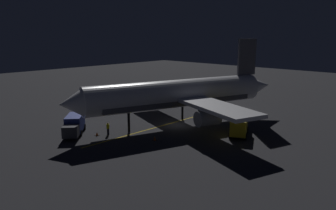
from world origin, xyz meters
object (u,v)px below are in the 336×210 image
object	(u,v)px
airliner	(180,94)
baggage_truck	(74,125)
traffic_cone_near_left	(155,139)
catering_truck	(239,125)
traffic_cone_near_right	(97,134)
ground_crew_worker	(108,128)

from	to	relation	value
airliner	baggage_truck	bearing A→B (deg)	61.89
airliner	traffic_cone_near_left	distance (m)	9.60
catering_truck	traffic_cone_near_right	world-z (taller)	catering_truck
baggage_truck	traffic_cone_near_right	bearing A→B (deg)	-146.68
baggage_truck	traffic_cone_near_right	distance (m)	3.47
airliner	baggage_truck	size ratio (longest dim) A/B	6.06
airliner	catering_truck	xyz separation A→B (m)	(-9.35, -1.84, -3.46)
baggage_truck	ground_crew_worker	xyz separation A→B (m)	(-3.44, -3.21, -0.45)
traffic_cone_near_left	traffic_cone_near_right	distance (m)	8.35
ground_crew_worker	traffic_cone_near_right	xyz separation A→B (m)	(0.68, 1.40, -0.64)
airliner	traffic_cone_near_left	world-z (taller)	airliner
traffic_cone_near_left	baggage_truck	bearing A→B (deg)	30.39
baggage_truck	ground_crew_worker	bearing A→B (deg)	-136.97
baggage_truck	catering_truck	distance (m)	23.05
ground_crew_worker	catering_truck	bearing A→B (deg)	-136.73
baggage_truck	traffic_cone_near_left	world-z (taller)	baggage_truck
catering_truck	ground_crew_worker	world-z (taller)	catering_truck
baggage_truck	catering_truck	size ratio (longest dim) A/B	0.88
airliner	traffic_cone_near_left	bearing A→B (deg)	107.83
catering_truck	traffic_cone_near_right	size ratio (longest dim) A/B	12.04
ground_crew_worker	traffic_cone_near_right	world-z (taller)	ground_crew_worker
ground_crew_worker	airliner	bearing A→B (deg)	-110.49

